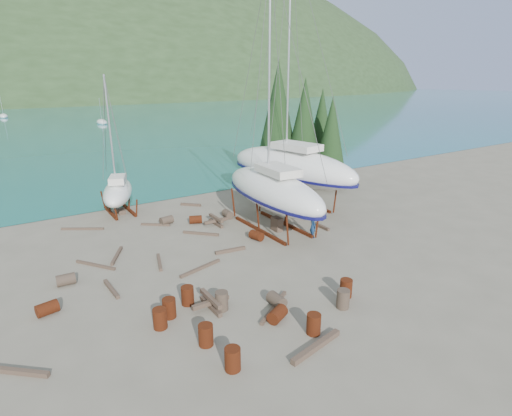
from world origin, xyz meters
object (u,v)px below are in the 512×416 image
large_sailboat_near (273,190)px  worker (313,226)px  large_sailboat_far (291,166)px  small_sailboat_shore (118,192)px

large_sailboat_near → worker: bearing=-62.3°
large_sailboat_far → large_sailboat_near: bearing=-150.7°
large_sailboat_far → worker: bearing=-126.1°
large_sailboat_near → small_sailboat_shore: 12.16m
small_sailboat_shore → large_sailboat_far: bearing=-3.5°
large_sailboat_near → large_sailboat_far: (4.30, 3.53, 0.47)m
large_sailboat_near → small_sailboat_shore: bearing=134.6°
small_sailboat_shore → worker: small_sailboat_shore is taller
large_sailboat_near → small_sailboat_shore: (-7.86, 9.22, -1.06)m
large_sailboat_far → small_sailboat_shore: 13.51m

